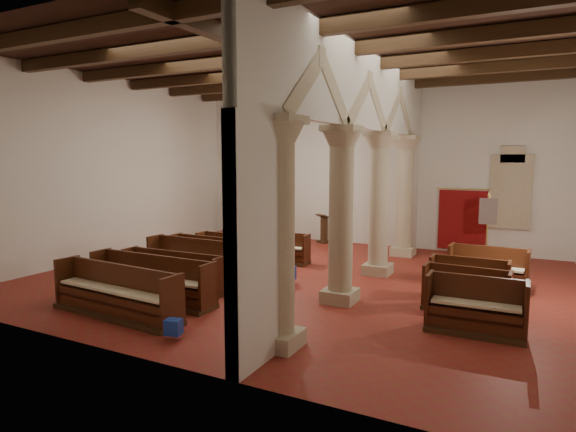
# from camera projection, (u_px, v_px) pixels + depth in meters

# --- Properties ---
(floor) EXTENTS (14.00, 14.00, 0.00)m
(floor) POSITION_uv_depth(u_px,v_px,m) (299.00, 279.00, 13.39)
(floor) COLOR maroon
(floor) RESTS_ON ground
(ceiling) EXTENTS (14.00, 14.00, 0.00)m
(ceiling) POSITION_uv_depth(u_px,v_px,m) (299.00, 56.00, 12.65)
(ceiling) COLOR black
(ceiling) RESTS_ON wall_back
(wall_back) EXTENTS (14.00, 0.02, 6.00)m
(wall_back) POSITION_uv_depth(u_px,v_px,m) (368.00, 166.00, 18.31)
(wall_back) COLOR silver
(wall_back) RESTS_ON floor
(wall_front) EXTENTS (14.00, 0.02, 6.00)m
(wall_front) POSITION_uv_depth(u_px,v_px,m) (136.00, 181.00, 7.73)
(wall_front) COLOR silver
(wall_front) RESTS_ON floor
(wall_left) EXTENTS (0.02, 12.00, 6.00)m
(wall_left) POSITION_uv_depth(u_px,v_px,m) (112.00, 168.00, 16.20)
(wall_left) COLOR silver
(wall_left) RESTS_ON floor
(ceiling_beams) EXTENTS (13.80, 11.80, 0.30)m
(ceiling_beams) POSITION_uv_depth(u_px,v_px,m) (299.00, 63.00, 12.67)
(ceiling_beams) COLOR #3E2814
(ceiling_beams) RESTS_ON wall_back
(arcade) EXTENTS (0.90, 11.90, 6.00)m
(arcade) POSITION_uv_depth(u_px,v_px,m) (363.00, 149.00, 12.13)
(arcade) COLOR tan
(arcade) RESTS_ON floor
(window_back) EXTENTS (1.00, 0.03, 2.20)m
(window_back) POSITION_uv_depth(u_px,v_px,m) (511.00, 192.00, 16.12)
(window_back) COLOR #387E64
(window_back) RESTS_ON wall_back
(pipe_organ) EXTENTS (2.10, 0.85, 4.40)m
(pipe_organ) POSITION_uv_depth(u_px,v_px,m) (260.00, 205.00, 20.12)
(pipe_organ) COLOR #3E2814
(pipe_organ) RESTS_ON floor
(lectern) EXTENTS (0.56, 0.59, 1.15)m
(lectern) POSITION_uv_depth(u_px,v_px,m) (324.00, 231.00, 18.89)
(lectern) COLOR #321C10
(lectern) RESTS_ON floor
(dossal_curtain) EXTENTS (1.80, 0.07, 2.17)m
(dossal_curtain) POSITION_uv_depth(u_px,v_px,m) (462.00, 220.00, 16.88)
(dossal_curtain) COLOR maroon
(dossal_curtain) RESTS_ON floor
(processional_banner) EXTENTS (0.52, 0.66, 2.28)m
(processional_banner) POSITION_uv_depth(u_px,v_px,m) (486.00, 241.00, 14.86)
(processional_banner) COLOR #3E2814
(processional_banner) RESTS_ON floor
(hymnal_box_a) EXTENTS (0.34, 0.30, 0.29)m
(hymnal_box_a) POSITION_uv_depth(u_px,v_px,m) (173.00, 327.00, 8.90)
(hymnal_box_a) COLOR #151F94
(hymnal_box_a) RESTS_ON floor
(hymnal_box_b) EXTENTS (0.44, 0.40, 0.36)m
(hymnal_box_b) POSITION_uv_depth(u_px,v_px,m) (256.00, 288.00, 11.40)
(hymnal_box_b) COLOR #17169A
(hymnal_box_b) RESTS_ON floor
(hymnal_box_c) EXTENTS (0.38, 0.32, 0.36)m
(hymnal_box_c) POSITION_uv_depth(u_px,v_px,m) (288.00, 273.00, 12.89)
(hymnal_box_c) COLOR #14148C
(hymnal_box_c) RESTS_ON floor
(tube_heater_a) EXTENTS (1.04, 0.34, 0.10)m
(tube_heater_a) POSITION_uv_depth(u_px,v_px,m) (137.00, 306.00, 10.45)
(tube_heater_a) COLOR white
(tube_heater_a) RESTS_ON floor
(tube_heater_b) EXTENTS (0.86, 0.13, 0.09)m
(tube_heater_b) POSITION_uv_depth(u_px,v_px,m) (162.00, 285.00, 12.14)
(tube_heater_b) COLOR white
(tube_heater_b) RESTS_ON floor
(nave_pew_0) EXTENTS (3.40, 0.96, 1.09)m
(nave_pew_0) POSITION_uv_depth(u_px,v_px,m) (116.00, 300.00, 10.21)
(nave_pew_0) COLOR #3E2814
(nave_pew_0) RESTS_ON floor
(nave_pew_1) EXTENTS (3.38, 0.75, 1.08)m
(nave_pew_1) POSITION_uv_depth(u_px,v_px,m) (151.00, 287.00, 11.24)
(nave_pew_1) COLOR #3E2814
(nave_pew_1) RESTS_ON floor
(nave_pew_2) EXTENTS (2.92, 0.70, 0.99)m
(nave_pew_2) POSITION_uv_depth(u_px,v_px,m) (172.00, 278.00, 12.15)
(nave_pew_2) COLOR #3E2814
(nave_pew_2) RESTS_ON floor
(nave_pew_3) EXTENTS (2.81, 0.83, 1.11)m
(nave_pew_3) POSITION_uv_depth(u_px,v_px,m) (192.00, 266.00, 13.34)
(nave_pew_3) COLOR #3E2814
(nave_pew_3) RESTS_ON floor
(nave_pew_4) EXTENTS (2.78, 0.77, 1.06)m
(nave_pew_4) POSITION_uv_depth(u_px,v_px,m) (211.00, 262.00, 13.92)
(nave_pew_4) COLOR #3E2814
(nave_pew_4) RESTS_ON floor
(nave_pew_5) EXTENTS (2.76, 0.69, 1.03)m
(nave_pew_5) POSITION_uv_depth(u_px,v_px,m) (238.00, 258.00, 14.54)
(nave_pew_5) COLOR #3E2814
(nave_pew_5) RESTS_ON floor
(nave_pew_6) EXTENTS (2.99, 0.77, 0.96)m
(nave_pew_6) POSITION_uv_depth(u_px,v_px,m) (265.00, 251.00, 15.60)
(nave_pew_6) COLOR #3E2814
(nave_pew_6) RESTS_ON floor
(aisle_pew_0) EXTENTS (1.84, 0.78, 1.10)m
(aisle_pew_0) POSITION_uv_depth(u_px,v_px,m) (475.00, 315.00, 9.21)
(aisle_pew_0) COLOR #3E2814
(aisle_pew_0) RESTS_ON floor
(aisle_pew_1) EXTENTS (1.82, 0.74, 0.99)m
(aisle_pew_1) POSITION_uv_depth(u_px,v_px,m) (466.00, 297.00, 10.47)
(aisle_pew_1) COLOR #3E2814
(aisle_pew_1) RESTS_ON floor
(aisle_pew_2) EXTENTS (1.75, 0.70, 1.04)m
(aisle_pew_2) POSITION_uv_depth(u_px,v_px,m) (469.00, 287.00, 11.18)
(aisle_pew_2) COLOR #3E2814
(aisle_pew_2) RESTS_ON floor
(aisle_pew_3) EXTENTS (1.93, 0.82, 1.10)m
(aisle_pew_3) POSITION_uv_depth(u_px,v_px,m) (487.00, 275.00, 12.24)
(aisle_pew_3) COLOR #3E2814
(aisle_pew_3) RESTS_ON floor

